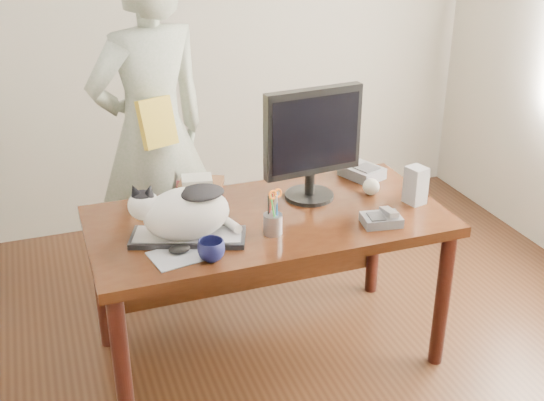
% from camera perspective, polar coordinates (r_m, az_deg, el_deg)
% --- Properties ---
extents(room, '(4.50, 4.50, 4.50)m').
position_cam_1_polar(room, '(2.32, 4.62, 5.80)').
color(room, black).
rests_on(room, ground).
extents(desk, '(1.60, 0.80, 0.75)m').
position_cam_1_polar(desk, '(3.20, -0.78, -3.11)').
color(desk, black).
rests_on(desk, ground).
extents(keyboard, '(0.51, 0.33, 0.03)m').
position_cam_1_polar(keyboard, '(2.88, -7.03, -3.04)').
color(keyboard, black).
rests_on(keyboard, desk).
extents(cat, '(0.47, 0.33, 0.27)m').
position_cam_1_polar(cat, '(2.83, -7.46, -0.88)').
color(cat, white).
rests_on(cat, keyboard).
extents(monitor, '(0.48, 0.25, 0.54)m').
position_cam_1_polar(monitor, '(3.12, 3.43, 5.20)').
color(monitor, black).
rests_on(monitor, desk).
extents(pen_cup, '(0.10, 0.10, 0.21)m').
position_cam_1_polar(pen_cup, '(2.89, 0.08, -1.78)').
color(pen_cup, '#9A9BA0').
rests_on(pen_cup, desk).
extents(mousepad, '(0.23, 0.21, 0.00)m').
position_cam_1_polar(mousepad, '(2.77, -8.04, -4.64)').
color(mousepad, '#AFB3BB').
rests_on(mousepad, desk).
extents(mouse, '(0.10, 0.07, 0.04)m').
position_cam_1_polar(mouse, '(2.78, -7.75, -4.05)').
color(mouse, black).
rests_on(mouse, mousepad).
extents(coffee_mug, '(0.14, 0.14, 0.09)m').
position_cam_1_polar(coffee_mug, '(2.71, -5.11, -4.17)').
color(coffee_mug, '#0D0F35').
rests_on(coffee_mug, desk).
extents(phone, '(0.18, 0.15, 0.08)m').
position_cam_1_polar(phone, '(3.03, 9.19, -1.52)').
color(phone, '#5C5B60').
rests_on(phone, desk).
extents(speaker, '(0.10, 0.11, 0.18)m').
position_cam_1_polar(speaker, '(3.23, 11.93, 1.26)').
color(speaker, '#99999B').
rests_on(speaker, desk).
extents(baseball, '(0.08, 0.08, 0.08)m').
position_cam_1_polar(baseball, '(3.30, 8.29, 1.15)').
color(baseball, white).
rests_on(baseball, desk).
extents(book_stack, '(0.26, 0.23, 0.09)m').
position_cam_1_polar(book_stack, '(3.29, -6.06, 1.18)').
color(book_stack, '#4C1418').
rests_on(book_stack, desk).
extents(calculator, '(0.21, 0.24, 0.06)m').
position_cam_1_polar(calculator, '(3.50, 7.54, 2.41)').
color(calculator, '#5C5B60').
rests_on(calculator, desk).
extents(person, '(0.79, 0.65, 1.86)m').
position_cam_1_polar(person, '(3.59, -9.98, 5.41)').
color(person, beige).
rests_on(person, ground).
extents(held_book, '(0.20, 0.16, 0.24)m').
position_cam_1_polar(held_book, '(3.39, -9.60, 6.44)').
color(held_book, gold).
rests_on(held_book, person).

